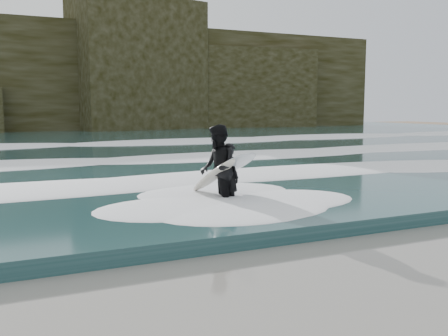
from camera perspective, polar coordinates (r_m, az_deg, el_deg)
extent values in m
plane|color=olive|center=(6.06, 15.10, -16.68)|extent=(120.00, 120.00, 0.00)
cube|color=#1E4043|center=(33.51, -18.34, 2.78)|extent=(90.00, 52.00, 0.30)
cube|color=black|center=(50.43, -20.71, 9.50)|extent=(70.00, 9.00, 10.00)
ellipsoid|color=white|center=(13.86, -9.25, -1.42)|extent=(60.00, 3.20, 0.20)
ellipsoid|color=white|center=(20.65, -14.40, 1.25)|extent=(60.00, 4.00, 0.24)
ellipsoid|color=white|center=(29.52, -17.51, 2.87)|extent=(60.00, 4.80, 0.30)
imported|color=black|center=(11.70, 0.68, -0.97)|extent=(0.44, 0.61, 1.57)
ellipsoid|color=silver|center=(11.58, -1.21, -0.90)|extent=(0.79, 1.72, 1.00)
imported|color=black|center=(11.43, -0.70, -0.04)|extent=(0.97, 1.13, 2.02)
ellipsoid|color=silver|center=(11.60, 1.20, 0.43)|extent=(0.88, 2.31, 0.85)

